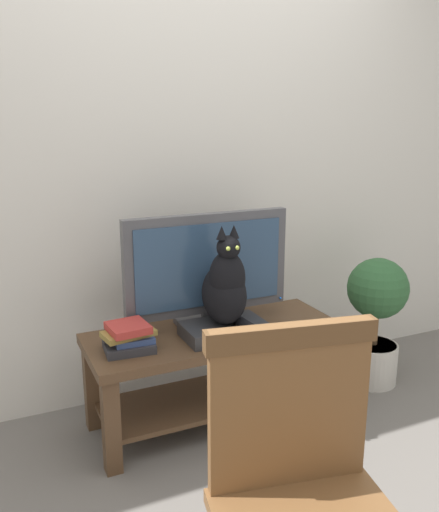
{
  "coord_description": "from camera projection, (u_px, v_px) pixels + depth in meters",
  "views": [
    {
      "loc": [
        -1.01,
        -1.69,
        1.49
      ],
      "look_at": [
        -0.01,
        0.5,
        0.86
      ],
      "focal_mm": 38.34,
      "sensor_mm": 36.0,
      "label": 1
    }
  ],
  "objects": [
    {
      "name": "ground_plane",
      "position": [
        272.0,
        484.0,
        2.27
      ],
      "size": [
        12.0,
        12.0,
        0.0
      ],
      "primitive_type": "plane",
      "color": "slate"
    },
    {
      "name": "back_wall",
      "position": [
        178.0,
        132.0,
        2.83
      ],
      "size": [
        7.0,
        0.12,
        2.8
      ],
      "primitive_type": "cube",
      "color": "silver",
      "rests_on": "ground"
    },
    {
      "name": "tv_stand",
      "position": [
        215.0,
        358.0,
        2.66
      ],
      "size": [
        1.23,
        0.48,
        0.48
      ],
      "color": "#513823",
      "rests_on": "ground"
    },
    {
      "name": "tv",
      "position": [
        208.0,
        268.0,
        2.63
      ],
      "size": [
        0.83,
        0.2,
        0.56
      ],
      "color": "#4C4C51",
      "rests_on": "tv_stand"
    },
    {
      "name": "media_box",
      "position": [
        223.0,
        330.0,
        2.55
      ],
      "size": [
        0.38,
        0.24,
        0.07
      ],
      "color": "#2D2D30",
      "rests_on": "tv_stand"
    },
    {
      "name": "cat",
      "position": [
        225.0,
        287.0,
        2.49
      ],
      "size": [
        0.19,
        0.33,
        0.47
      ],
      "color": "black",
      "rests_on": "media_box"
    },
    {
      "name": "wooden_chair",
      "position": [
        305.0,
        490.0,
        1.38
      ],
      "size": [
        0.54,
        0.54,
        0.97
      ],
      "color": "brown",
      "rests_on": "ground"
    },
    {
      "name": "book_stack",
      "position": [
        129.0,
        338.0,
        2.4
      ],
      "size": [
        0.24,
        0.19,
        0.12
      ],
      "color": "#2D2D33",
      "rests_on": "tv_stand"
    },
    {
      "name": "potted_plant",
      "position": [
        376.0,
        313.0,
        3.04
      ],
      "size": [
        0.34,
        0.34,
        0.73
      ],
      "color": "beige",
      "rests_on": "ground"
    }
  ]
}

